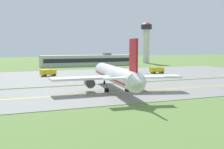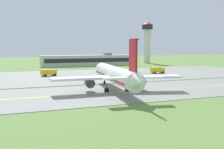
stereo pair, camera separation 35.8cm
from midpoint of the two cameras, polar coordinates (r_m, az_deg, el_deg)
The scene contains 10 objects.
ground_plane at distance 70.71m, azimuth 3.24°, elevation -3.48°, with size 500.00×500.00×0.00m, color olive.
taxiway_strip at distance 70.70m, azimuth 3.24°, elevation -3.44°, with size 240.00×28.00×0.10m, color gray.
apron_pad at distance 112.98m, azimuth -1.22°, elevation -0.03°, with size 140.00×52.00×0.10m, color gray.
taxiway_centreline at distance 70.69m, azimuth 3.24°, elevation -3.40°, with size 220.00×0.60×0.01m, color yellow.
airplane_lead at distance 70.94m, azimuth 0.84°, elevation -0.08°, with size 32.21×39.59×12.70m.
service_truck_fuel at distance 109.89m, azimuth -12.45°, elevation 0.45°, with size 6.34×3.75×2.60m.
service_truck_catering at distance 119.69m, azimuth 9.12°, elevation 0.93°, with size 6.03×2.43×2.60m.
terminal_building at distance 165.32m, azimuth -4.35°, elevation 2.81°, with size 55.54×8.50×7.38m.
control_tower at distance 193.18m, azimuth 7.09°, elevation 7.15°, with size 7.60×7.60×27.40m.
apron_light_mast at distance 128.21m, azimuth 4.87°, elevation 4.78°, with size 2.40×0.50×14.70m.
Camera 2 is at (-29.56, -63.25, 11.18)m, focal length 45.82 mm.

